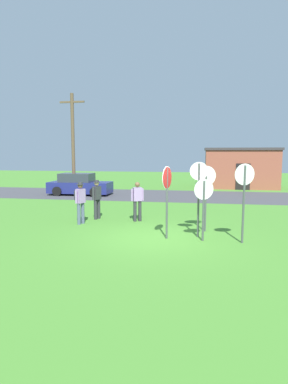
{
  "coord_description": "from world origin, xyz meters",
  "views": [
    {
      "loc": [
        1.59,
        -11.06,
        2.91
      ],
      "look_at": [
        -0.74,
        2.41,
        1.3
      ],
      "focal_mm": 30.93,
      "sensor_mm": 36.0,
      "label": 1
    }
  ],
  "objects_px": {
    "utility_pole": "(73,142)",
    "stop_sign_rear_left": "(199,188)",
    "person_with_sunhat": "(80,200)",
    "person_on_left": "(97,197)",
    "parked_car_on_street": "(79,185)",
    "stop_sign_leaning_right": "(206,187)",
    "person_in_dark_shirt": "(137,199)",
    "stop_sign_nearest": "(204,199)",
    "stop_sign_rear_right": "(167,189)",
    "stop_sign_tallest": "(244,190)"
  },
  "relations": [
    {
      "from": "stop_sign_tallest",
      "to": "person_in_dark_shirt",
      "type": "height_order",
      "value": "stop_sign_tallest"
    },
    {
      "from": "stop_sign_tallest",
      "to": "person_on_left",
      "type": "xyz_separation_m",
      "value": [
        -5.88,
        3.0,
        -0.75
      ]
    },
    {
      "from": "parked_car_on_street",
      "to": "person_with_sunhat",
      "type": "height_order",
      "value": "person_with_sunhat"
    },
    {
      "from": "person_in_dark_shirt",
      "to": "person_on_left",
      "type": "bearing_deg",
      "value": 175.05
    },
    {
      "from": "person_in_dark_shirt",
      "to": "person_on_left",
      "type": "height_order",
      "value": "person_on_left"
    },
    {
      "from": "stop_sign_rear_left",
      "to": "stop_sign_leaning_right",
      "type": "relative_size",
      "value": 1.07
    },
    {
      "from": "stop_sign_rear_left",
      "to": "person_on_left",
      "type": "relative_size",
      "value": 1.5
    },
    {
      "from": "stop_sign_tallest",
      "to": "stop_sign_nearest",
      "type": "relative_size",
      "value": 1.25
    },
    {
      "from": "utility_pole",
      "to": "person_with_sunhat",
      "type": "relative_size",
      "value": 4.07
    },
    {
      "from": "parked_car_on_street",
      "to": "stop_sign_rear_right",
      "type": "relative_size",
      "value": 1.74
    },
    {
      "from": "stop_sign_rear_left",
      "to": "person_with_sunhat",
      "type": "relative_size",
      "value": 1.5
    },
    {
      "from": "person_in_dark_shirt",
      "to": "stop_sign_nearest",
      "type": "bearing_deg",
      "value": -45.1
    },
    {
      "from": "person_in_dark_shirt",
      "to": "stop_sign_rear_right",
      "type": "bearing_deg",
      "value": -60.0
    },
    {
      "from": "stop_sign_nearest",
      "to": "person_with_sunhat",
      "type": "height_order",
      "value": "stop_sign_nearest"
    },
    {
      "from": "stop_sign_rear_right",
      "to": "person_in_dark_shirt",
      "type": "bearing_deg",
      "value": 120.0
    },
    {
      "from": "parked_car_on_street",
      "to": "stop_sign_nearest",
      "type": "relative_size",
      "value": 2.08
    },
    {
      "from": "person_on_left",
      "to": "person_in_dark_shirt",
      "type": "bearing_deg",
      "value": -4.95
    },
    {
      "from": "stop_sign_leaning_right",
      "to": "person_on_left",
      "type": "xyz_separation_m",
      "value": [
        -4.7,
        1.56,
        -0.69
      ]
    },
    {
      "from": "utility_pole",
      "to": "stop_sign_nearest",
      "type": "height_order",
      "value": "utility_pole"
    },
    {
      "from": "stop_sign_leaning_right",
      "to": "person_in_dark_shirt",
      "type": "bearing_deg",
      "value": 153.72
    },
    {
      "from": "person_with_sunhat",
      "to": "stop_sign_tallest",
      "type": "bearing_deg",
      "value": -16.93
    },
    {
      "from": "utility_pole",
      "to": "stop_sign_rear_left",
      "type": "distance_m",
      "value": 14.41
    },
    {
      "from": "utility_pole",
      "to": "stop_sign_rear_left",
      "type": "xyz_separation_m",
      "value": [
        8.97,
        -11.11,
        -1.99
      ]
    },
    {
      "from": "stop_sign_tallest",
      "to": "stop_sign_leaning_right",
      "type": "height_order",
      "value": "stop_sign_tallest"
    },
    {
      "from": "person_in_dark_shirt",
      "to": "stop_sign_tallest",
      "type": "bearing_deg",
      "value": -35.18
    },
    {
      "from": "parked_car_on_street",
      "to": "stop_sign_leaning_right",
      "type": "distance_m",
      "value": 12.93
    },
    {
      "from": "parked_car_on_street",
      "to": "stop_sign_rear_right",
      "type": "xyz_separation_m",
      "value": [
        7.27,
        -10.89,
        1.01
      ]
    },
    {
      "from": "stop_sign_rear_right",
      "to": "stop_sign_tallest",
      "type": "bearing_deg",
      "value": -3.97
    },
    {
      "from": "stop_sign_rear_right",
      "to": "person_on_left",
      "type": "height_order",
      "value": "stop_sign_rear_right"
    },
    {
      "from": "stop_sign_rear_right",
      "to": "person_with_sunhat",
      "type": "xyz_separation_m",
      "value": [
        -3.75,
        1.73,
        -0.69
      ]
    },
    {
      "from": "stop_sign_rear_right",
      "to": "person_on_left",
      "type": "bearing_deg",
      "value": 140.19
    },
    {
      "from": "stop_sign_nearest",
      "to": "person_on_left",
      "type": "xyz_separation_m",
      "value": [
        -4.61,
        2.93,
        -0.41
      ]
    },
    {
      "from": "stop_sign_rear_left",
      "to": "stop_sign_nearest",
      "type": "xyz_separation_m",
      "value": [
        0.17,
        -0.5,
        -0.33
      ]
    },
    {
      "from": "person_on_left",
      "to": "stop_sign_rear_left",
      "type": "bearing_deg",
      "value": -28.73
    },
    {
      "from": "person_with_sunhat",
      "to": "stop_sign_rear_left",
      "type": "bearing_deg",
      "value": -15.54
    },
    {
      "from": "stop_sign_rear_left",
      "to": "stop_sign_nearest",
      "type": "height_order",
      "value": "stop_sign_rear_left"
    },
    {
      "from": "parked_car_on_street",
      "to": "person_on_left",
      "type": "relative_size",
      "value": 2.47
    },
    {
      "from": "stop_sign_rear_right",
      "to": "stop_sign_leaning_right",
      "type": "height_order",
      "value": "stop_sign_rear_right"
    },
    {
      "from": "stop_sign_leaning_right",
      "to": "person_with_sunhat",
      "type": "bearing_deg",
      "value": 174.74
    },
    {
      "from": "stop_sign_rear_left",
      "to": "person_in_dark_shirt",
      "type": "bearing_deg",
      "value": 138.71
    },
    {
      "from": "utility_pole",
      "to": "person_on_left",
      "type": "relative_size",
      "value": 4.07
    },
    {
      "from": "stop_sign_rear_right",
      "to": "stop_sign_nearest",
      "type": "xyz_separation_m",
      "value": [
        1.22,
        -0.1,
        -0.3
      ]
    },
    {
      "from": "stop_sign_nearest",
      "to": "utility_pole",
      "type": "bearing_deg",
      "value": 128.21
    },
    {
      "from": "utility_pole",
      "to": "stop_sign_rear_left",
      "type": "relative_size",
      "value": 2.71
    },
    {
      "from": "stop_sign_leaning_right",
      "to": "person_with_sunhat",
      "type": "xyz_separation_m",
      "value": [
        -5.06,
        0.47,
        -0.66
      ]
    },
    {
      "from": "utility_pole",
      "to": "stop_sign_rear_right",
      "type": "height_order",
      "value": "utility_pole"
    },
    {
      "from": "parked_car_on_street",
      "to": "person_on_left",
      "type": "height_order",
      "value": "person_on_left"
    },
    {
      "from": "parked_car_on_street",
      "to": "stop_sign_tallest",
      "type": "bearing_deg",
      "value": -48.58
    },
    {
      "from": "stop_sign_leaning_right",
      "to": "person_on_left",
      "type": "bearing_deg",
      "value": 161.57
    },
    {
      "from": "stop_sign_nearest",
      "to": "person_in_dark_shirt",
      "type": "xyz_separation_m",
      "value": [
        -2.76,
        2.77,
        -0.45
      ]
    }
  ]
}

